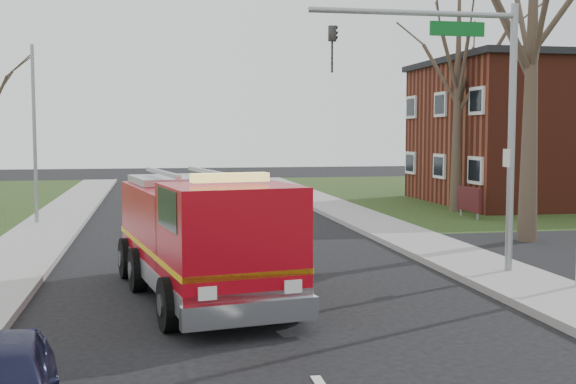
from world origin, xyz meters
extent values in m
plane|color=black|center=(0.00, 0.00, 0.00)|extent=(120.00, 120.00, 0.00)
cube|color=gray|center=(6.20, 0.00, 0.07)|extent=(2.40, 80.00, 0.15)
cube|color=silver|center=(11.45, 18.00, 2.00)|extent=(0.12, 1.40, 1.20)
cube|color=#420F12|center=(10.50, 12.50, 0.90)|extent=(0.12, 2.00, 1.00)
cylinder|color=gray|center=(10.50, 11.70, 0.45)|extent=(0.08, 0.08, 0.90)
cylinder|color=gray|center=(10.50, 13.30, 0.45)|extent=(0.08, 0.08, 0.90)
cone|color=#3F3325|center=(9.50, 6.00, 6.00)|extent=(0.64, 0.64, 12.00)
cone|color=#3F3325|center=(11.00, 15.00, 5.25)|extent=(0.56, 0.56, 10.50)
cylinder|color=gray|center=(6.50, 1.50, 3.40)|extent=(0.18, 0.18, 6.80)
cylinder|color=gray|center=(3.90, 1.50, 6.50)|extent=(5.20, 0.14, 0.14)
cube|color=#0C591E|center=(5.00, 1.50, 6.15)|extent=(1.40, 0.06, 0.35)
imported|color=black|center=(1.90, 1.50, 6.15)|extent=(0.22, 0.18, 1.10)
cylinder|color=gray|center=(-6.80, 14.00, 3.50)|extent=(0.14, 0.14, 7.00)
cube|color=#A70713|center=(-1.53, 1.65, 1.42)|extent=(3.19, 5.11, 1.92)
cube|color=#A70713|center=(-0.91, -1.78, 1.56)|extent=(2.77, 2.77, 2.20)
cube|color=#B7BABF|center=(-1.34, 0.57, 0.64)|extent=(3.64, 7.46, 0.41)
cube|color=#E5B20C|center=(-1.34, 0.57, 1.15)|extent=(3.65, 7.46, 0.11)
cube|color=black|center=(-0.73, -2.77, 2.25)|extent=(2.07, 0.46, 0.78)
cube|color=#E5D866|center=(-0.91, -1.78, 2.79)|extent=(1.50, 0.58, 0.16)
cylinder|color=black|center=(-2.07, -2.08, 0.50)|extent=(0.49, 1.05, 1.01)
cylinder|color=black|center=(0.28, -1.66, 0.50)|extent=(0.49, 1.05, 1.01)
cylinder|color=black|center=(-3.00, 3.06, 0.50)|extent=(0.49, 1.05, 1.01)
cylinder|color=black|center=(-0.65, 3.48, 0.50)|extent=(0.49, 1.05, 1.01)
camera|label=1|loc=(-2.33, -15.22, 3.63)|focal=45.00mm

